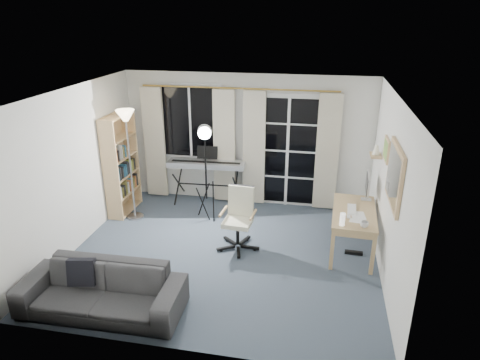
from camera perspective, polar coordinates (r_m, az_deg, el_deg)
name	(u,v)px	position (r m, az deg, el deg)	size (l,w,h in m)	color
floor	(223,254)	(6.53, -2.23, -9.84)	(4.50, 4.00, 0.02)	#374250
window	(191,122)	(7.99, -6.58, 7.73)	(1.20, 0.08, 1.40)	white
french_door	(288,152)	(7.78, 6.36, 3.74)	(1.32, 0.09, 2.11)	white
curtains	(238,147)	(7.79, -0.21, 4.42)	(3.60, 0.07, 2.13)	gold
bookshelf	(119,167)	(7.81, -15.77, 1.66)	(0.29, 0.83, 1.77)	tan
torchiere_lamp	(127,133)	(7.27, -14.83, 6.14)	(0.39, 0.39, 1.92)	#B2B2B7
keyboard_piano	(206,165)	(7.84, -4.50, 2.03)	(1.43, 0.73, 1.03)	black
studio_light	(205,143)	(7.00, -4.70, 4.88)	(0.37, 0.37, 1.73)	black
office_chair	(240,212)	(6.49, -0.05, -4.33)	(0.64, 0.66, 0.95)	black
desk	(354,216)	(6.55, 14.95, -4.66)	(0.67, 1.26, 0.66)	tan
monitor	(368,185)	(6.85, 16.65, -0.62)	(0.16, 0.48, 0.42)	silver
desk_clutter	(350,226)	(6.38, 14.44, -5.95)	(0.41, 0.75, 0.84)	white
mug	(364,224)	(6.05, 16.26, -5.63)	(0.11, 0.09, 0.11)	silver
wall_mirror	(395,176)	(5.47, 19.92, 0.54)	(0.04, 0.94, 0.74)	tan
framed_print	(386,150)	(6.30, 18.95, 3.85)	(0.03, 0.42, 0.32)	tan
wall_shelf	(376,152)	(6.82, 17.69, 3.62)	(0.16, 0.30, 0.18)	tan
sofa	(100,284)	(5.48, -18.15, -12.98)	(1.97, 0.61, 0.76)	#2A2A2C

